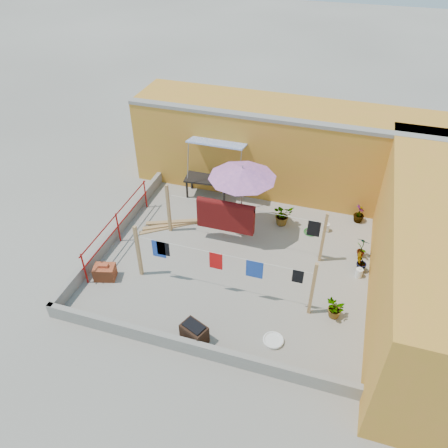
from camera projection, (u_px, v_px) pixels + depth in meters
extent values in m
plane|color=#9E998E|center=(235.00, 260.00, 13.55)|extent=(80.00, 80.00, 0.00)
cube|color=#C77B2B|center=(285.00, 148.00, 16.00)|extent=(11.00, 2.40, 3.20)
cube|color=gray|center=(282.00, 120.00, 14.26)|extent=(11.00, 0.35, 0.12)
cube|color=#2D51B2|center=(217.00, 143.00, 14.93)|extent=(2.00, 0.79, 0.22)
cylinder|color=gray|center=(188.00, 161.00, 15.27)|extent=(0.03, 0.30, 1.28)
cylinder|color=gray|center=(240.00, 169.00, 14.82)|extent=(0.03, 0.30, 1.28)
cube|color=#C77B2B|center=(428.00, 256.00, 11.34)|extent=(2.40, 9.00, 3.20)
cube|color=gray|center=(194.00, 348.00, 10.71)|extent=(8.30, 0.16, 0.44)
cube|color=gray|center=(116.00, 230.00, 14.38)|extent=(0.16, 7.30, 0.44)
cylinder|color=#9E110F|center=(84.00, 269.00, 12.46)|extent=(0.05, 0.05, 1.10)
cylinder|color=#9E110F|center=(118.00, 227.00, 13.97)|extent=(0.05, 0.05, 1.10)
cylinder|color=#9E110F|center=(145.00, 194.00, 15.48)|extent=(0.05, 0.05, 1.10)
cylinder|color=#9E110F|center=(116.00, 215.00, 13.66)|extent=(0.04, 4.20, 0.04)
cylinder|color=#9E110F|center=(118.00, 226.00, 13.94)|extent=(0.04, 4.20, 0.04)
cube|color=tan|center=(138.00, 251.00, 12.53)|extent=(0.09, 0.09, 1.80)
cube|color=tan|center=(313.00, 289.00, 11.35)|extent=(0.09, 0.09, 1.80)
cube|color=tan|center=(323.00, 238.00, 13.01)|extent=(0.09, 0.09, 1.80)
cube|color=tan|center=(169.00, 209.00, 14.19)|extent=(0.09, 0.09, 1.80)
cylinder|color=silver|center=(221.00, 254.00, 11.60)|extent=(5.00, 0.01, 0.01)
cylinder|color=silver|center=(243.00, 208.00, 13.26)|extent=(5.00, 0.01, 0.01)
cube|color=#510D0D|center=(226.00, 217.00, 13.66)|extent=(1.85, 0.22, 0.98)
cube|color=black|center=(314.00, 229.00, 12.91)|extent=(0.38, 0.02, 0.55)
cube|color=brown|center=(223.00, 211.00, 13.56)|extent=(0.38, 0.02, 0.46)
cube|color=#1E41A5|center=(159.00, 249.00, 12.21)|extent=(0.40, 0.02, 0.58)
cube|color=black|center=(163.00, 248.00, 12.15)|extent=(0.37, 0.02, 0.48)
cube|color=red|center=(216.00, 261.00, 11.81)|extent=(0.37, 0.02, 0.56)
cube|color=#1E41A5|center=(254.00, 269.00, 11.56)|extent=(0.46, 0.02, 0.57)
cube|color=black|center=(298.00, 276.00, 11.24)|extent=(0.29, 0.02, 0.42)
cylinder|color=gray|center=(241.00, 231.00, 14.65)|extent=(0.38, 0.38, 0.06)
cylinder|color=gray|center=(242.00, 202.00, 13.93)|extent=(0.05, 0.05, 2.43)
cone|color=#CE6FAC|center=(242.00, 173.00, 13.26)|extent=(2.27, 2.27, 0.34)
cylinder|color=gray|center=(243.00, 167.00, 13.14)|extent=(0.04, 0.04, 0.11)
cube|color=black|center=(207.00, 179.00, 16.00)|extent=(1.67, 0.95, 0.06)
cube|color=black|center=(187.00, 190.00, 16.09)|extent=(0.06, 0.06, 0.70)
cube|color=black|center=(192.00, 180.00, 16.58)|extent=(0.06, 0.06, 0.70)
cube|color=black|center=(224.00, 194.00, 15.86)|extent=(0.06, 0.06, 0.70)
cube|color=black|center=(228.00, 185.00, 16.36)|extent=(0.06, 0.06, 0.70)
cube|color=#B44F29|center=(105.00, 272.00, 12.82)|extent=(0.70, 0.59, 0.44)
cube|color=#BD432C|center=(103.00, 266.00, 12.66)|extent=(0.30, 0.20, 0.09)
cube|color=tan|center=(171.00, 227.00, 14.85)|extent=(1.83, 1.40, 0.04)
cube|color=tan|center=(174.00, 224.00, 14.89)|extent=(1.92, 1.25, 0.04)
cube|color=tan|center=(178.00, 221.00, 14.93)|extent=(2.04, 0.99, 0.04)
cube|color=#311C13|center=(194.00, 333.00, 11.00)|extent=(0.76, 0.65, 0.54)
cube|color=black|center=(194.00, 326.00, 10.82)|extent=(0.62, 0.51, 0.04)
cylinder|color=silver|center=(273.00, 341.00, 11.11)|extent=(0.51, 0.51, 0.07)
torus|color=silver|center=(273.00, 340.00, 11.09)|extent=(0.54, 0.54, 0.06)
cylinder|color=silver|center=(359.00, 273.00, 12.91)|extent=(0.21, 0.21, 0.29)
cylinder|color=silver|center=(360.00, 269.00, 12.80)|extent=(0.06, 0.06, 0.05)
cylinder|color=silver|center=(326.00, 228.00, 14.62)|extent=(0.21, 0.21, 0.29)
cylinder|color=silver|center=(327.00, 224.00, 14.52)|extent=(0.06, 0.06, 0.05)
torus|color=#186C20|center=(311.00, 232.00, 14.64)|extent=(0.47, 0.47, 0.03)
torus|color=#186C20|center=(311.00, 231.00, 14.62)|extent=(0.40, 0.40, 0.03)
imported|color=#285F1B|center=(283.00, 215.00, 14.81)|extent=(0.89, 0.89, 0.75)
imported|color=#285F1B|center=(359.00, 214.00, 14.94)|extent=(0.41, 0.41, 0.65)
imported|color=#285F1B|center=(362.00, 247.00, 13.46)|extent=(0.48, 0.42, 0.77)
imported|color=#285F1B|center=(361.00, 263.00, 12.96)|extent=(0.48, 0.47, 0.68)
imported|color=#285F1B|center=(335.00, 309.00, 11.58)|extent=(0.58, 0.64, 0.62)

